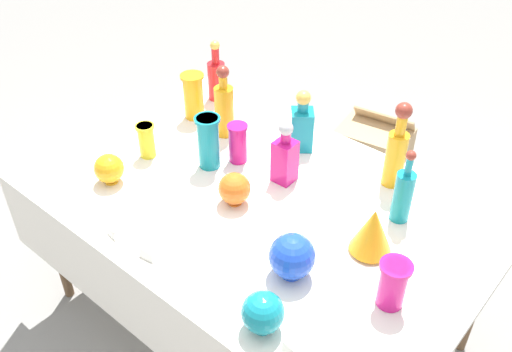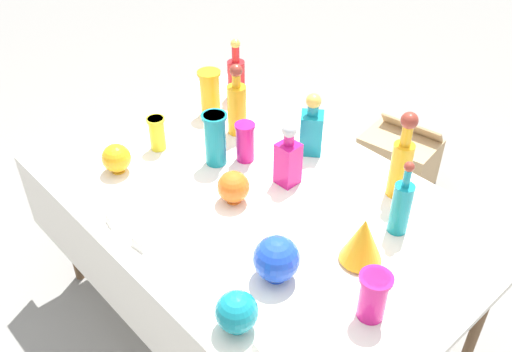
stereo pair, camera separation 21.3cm
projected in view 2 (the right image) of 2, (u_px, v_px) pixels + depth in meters
name	position (u px, v px, depth m)	size (l,w,h in m)	color
ground_plane	(256.00, 319.00, 2.71)	(40.00, 40.00, 0.00)	gray
display_table	(248.00, 212.00, 2.26)	(1.81, 1.17, 0.76)	white
tall_bottle_0	(237.00, 105.00, 2.53)	(0.09, 0.09, 0.34)	orange
tall_bottle_1	(401.00, 206.00, 2.02)	(0.07, 0.07, 0.31)	teal
tall_bottle_2	(236.00, 76.00, 2.80)	(0.09, 0.09, 0.31)	red
tall_bottle_3	(402.00, 161.00, 2.16)	(0.08, 0.08, 0.37)	orange
square_decanter_0	(312.00, 128.00, 2.42)	(0.13, 0.13, 0.28)	teal
square_decanter_1	(288.00, 158.00, 2.24)	(0.08, 0.08, 0.28)	#C61972
slender_vase_0	(215.00, 138.00, 2.35)	(0.11, 0.11, 0.23)	teal
slender_vase_1	(210.00, 92.00, 2.67)	(0.11, 0.11, 0.22)	orange
slender_vase_2	(373.00, 295.00, 1.73)	(0.10, 0.10, 0.17)	#C61972
slender_vase_3	(245.00, 141.00, 2.39)	(0.09, 0.09, 0.18)	#C61972
slender_vase_4	(157.00, 132.00, 2.46)	(0.08, 0.08, 0.15)	yellow
fluted_vase_0	(363.00, 240.00, 1.91)	(0.15, 0.15, 0.19)	orange
round_bowl_0	(233.00, 187.00, 2.18)	(0.13, 0.13, 0.13)	orange
round_bowl_1	(276.00, 259.00, 1.86)	(0.16, 0.16, 0.16)	blue
round_bowl_2	(237.00, 312.00, 1.70)	(0.13, 0.13, 0.14)	teal
round_bowl_3	(116.00, 158.00, 2.33)	(0.12, 0.12, 0.13)	orange
price_tag_center	(109.00, 221.00, 2.11)	(0.05, 0.01, 0.03)	white
price_tag_right	(137.00, 245.00, 2.00)	(0.06, 0.01, 0.04)	white
cardboard_box_behind_left	(397.00, 160.00, 3.46)	(0.47, 0.37, 0.40)	tan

